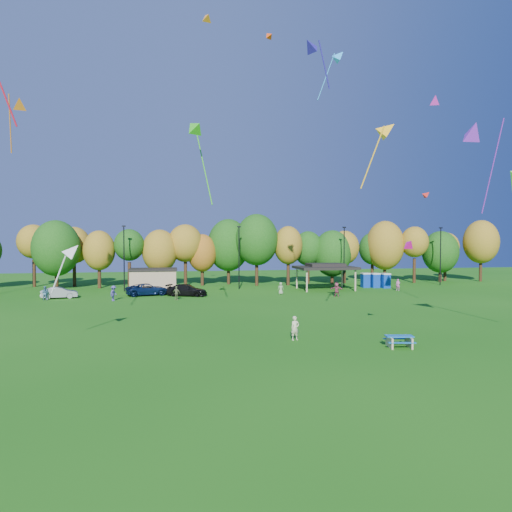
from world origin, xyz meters
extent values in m
plane|color=#19600F|center=(0.00, 0.00, 0.00)|extent=(160.00, 160.00, 0.00)
cylinder|color=black|center=(-28.03, 48.93, 2.06)|extent=(0.50, 0.50, 4.12)
ellipsoid|color=olive|center=(-28.03, 48.93, 6.86)|extent=(4.78, 4.78, 5.18)
cylinder|color=black|center=(-23.75, 44.20, 1.78)|extent=(0.50, 0.50, 3.56)
ellipsoid|color=#144C0F|center=(-23.75, 44.20, 5.94)|extent=(6.62, 6.62, 8.00)
cylinder|color=black|center=(-22.13, 48.25, 1.90)|extent=(0.50, 0.50, 3.79)
ellipsoid|color=olive|center=(-22.13, 48.25, 6.32)|extent=(4.94, 4.94, 5.58)
cylinder|color=black|center=(-18.02, 45.01, 1.67)|extent=(0.50, 0.50, 3.34)
ellipsoid|color=olive|center=(-18.02, 45.01, 5.56)|extent=(4.61, 4.61, 5.88)
cylinder|color=black|center=(-13.72, 44.85, 1.91)|extent=(0.50, 0.50, 3.82)
ellipsoid|color=#144C0F|center=(-13.72, 44.85, 6.36)|extent=(4.43, 4.43, 4.73)
cylinder|color=black|center=(-9.30, 45.50, 1.63)|extent=(0.50, 0.50, 3.25)
ellipsoid|color=olive|center=(-9.30, 45.50, 5.42)|extent=(5.33, 5.33, 6.53)
cylinder|color=black|center=(-5.45, 46.07, 1.98)|extent=(0.50, 0.50, 3.96)
ellipsoid|color=olive|center=(-5.45, 46.07, 6.61)|extent=(5.31, 5.31, 5.82)
cylinder|color=black|center=(-2.85, 46.34, 1.52)|extent=(0.50, 0.50, 3.05)
ellipsoid|color=#995914|center=(-2.85, 46.34, 5.08)|extent=(4.54, 4.54, 5.87)
cylinder|color=black|center=(1.42, 47.53, 1.89)|extent=(0.50, 0.50, 3.77)
ellipsoid|color=#144C0F|center=(1.42, 47.53, 6.29)|extent=(6.69, 6.69, 8.35)
cylinder|color=black|center=(5.46, 44.54, 2.14)|extent=(0.50, 0.50, 4.28)
ellipsoid|color=#144C0F|center=(5.46, 44.54, 7.14)|extent=(6.64, 6.64, 8.01)
cylinder|color=black|center=(10.41, 44.21, 1.88)|extent=(0.50, 0.50, 3.76)
ellipsoid|color=olive|center=(10.41, 44.21, 6.27)|extent=(4.49, 4.49, 6.02)
cylinder|color=black|center=(14.29, 46.25, 1.72)|extent=(0.50, 0.50, 3.43)
ellipsoid|color=#144C0F|center=(14.29, 46.25, 5.72)|extent=(4.77, 4.77, 5.63)
cylinder|color=black|center=(18.11, 45.40, 1.48)|extent=(0.50, 0.50, 2.95)
ellipsoid|color=#144C0F|center=(18.11, 45.40, 4.92)|extent=(6.14, 6.14, 7.54)
cylinder|color=black|center=(20.39, 45.86, 1.76)|extent=(0.50, 0.50, 3.52)
ellipsoid|color=olive|center=(20.39, 45.86, 5.87)|extent=(4.78, 4.78, 5.53)
cylinder|color=black|center=(26.06, 47.51, 1.69)|extent=(0.50, 0.50, 3.39)
ellipsoid|color=#144C0F|center=(26.06, 47.51, 5.64)|extent=(4.54, 4.54, 5.46)
cylinder|color=black|center=(27.70, 46.23, 1.86)|extent=(0.50, 0.50, 3.72)
ellipsoid|color=olive|center=(27.70, 46.23, 6.20)|extent=(6.32, 6.32, 8.24)
cylinder|color=black|center=(31.99, 44.27, 2.03)|extent=(0.50, 0.50, 4.06)
ellipsoid|color=olive|center=(31.99, 44.27, 6.77)|extent=(4.50, 4.50, 5.13)
cylinder|color=black|center=(37.07, 44.81, 1.53)|extent=(0.50, 0.50, 3.05)
ellipsoid|color=#144C0F|center=(37.07, 44.81, 5.09)|extent=(5.97, 5.97, 7.05)
cylinder|color=black|center=(38.98, 46.35, 1.78)|extent=(0.50, 0.50, 3.55)
ellipsoid|color=olive|center=(38.98, 46.35, 5.92)|extent=(4.60, 4.60, 4.99)
cylinder|color=black|center=(44.51, 44.51, 2.03)|extent=(0.50, 0.50, 4.07)
ellipsoid|color=olive|center=(44.51, 44.51, 6.78)|extent=(5.83, 5.83, 7.42)
cylinder|color=black|center=(-14.00, 40.00, 4.50)|extent=(0.16, 0.16, 9.00)
cube|color=black|center=(-14.00, 40.00, 9.00)|extent=(0.50, 0.25, 0.18)
cylinder|color=black|center=(2.00, 40.00, 4.50)|extent=(0.16, 0.16, 9.00)
cube|color=black|center=(2.00, 40.00, 9.00)|extent=(0.50, 0.25, 0.18)
cylinder|color=black|center=(18.00, 40.00, 4.50)|extent=(0.16, 0.16, 9.00)
cube|color=black|center=(18.00, 40.00, 9.00)|extent=(0.50, 0.25, 0.18)
cylinder|color=black|center=(34.00, 40.00, 4.50)|extent=(0.16, 0.16, 9.00)
cube|color=black|center=(34.00, 40.00, 9.00)|extent=(0.50, 0.25, 0.18)
cube|color=tan|center=(-10.00, 38.00, 1.50)|extent=(6.00, 4.00, 3.00)
cube|color=black|center=(-10.00, 38.00, 3.12)|extent=(6.30, 4.30, 0.25)
cylinder|color=tan|center=(10.50, 34.50, 1.50)|extent=(0.24, 0.24, 3.00)
cylinder|color=tan|center=(17.50, 34.50, 1.50)|extent=(0.24, 0.24, 3.00)
cylinder|color=tan|center=(10.50, 39.50, 1.50)|extent=(0.24, 0.24, 3.00)
cylinder|color=tan|center=(17.50, 39.50, 1.50)|extent=(0.24, 0.24, 3.00)
cube|color=black|center=(14.00, 37.00, 3.15)|extent=(8.20, 6.20, 0.35)
cube|color=black|center=(14.00, 37.00, 3.55)|extent=(5.00, 3.50, 0.45)
cube|color=#0C37A7|center=(20.91, 38.79, 1.00)|extent=(1.10, 1.10, 2.00)
cube|color=silver|center=(20.91, 38.79, 2.09)|extent=(1.15, 1.15, 0.18)
cube|color=#0C37A7|center=(22.21, 38.21, 1.00)|extent=(1.10, 1.10, 2.00)
cube|color=silver|center=(22.21, 38.21, 2.09)|extent=(1.15, 1.15, 0.18)
cube|color=#0C37A7|center=(23.51, 37.49, 1.00)|extent=(1.10, 1.10, 2.00)
cube|color=silver|center=(23.51, 37.49, 2.09)|extent=(1.15, 1.15, 0.18)
cube|color=tan|center=(6.48, 2.81, 0.36)|extent=(0.39, 1.43, 0.71)
cube|color=tan|center=(7.75, 2.57, 0.36)|extent=(0.39, 1.43, 0.71)
cube|color=#1569B8|center=(7.12, 2.69, 0.74)|extent=(1.89, 1.07, 0.06)
cube|color=#1569B8|center=(7.00, 2.09, 0.44)|extent=(1.80, 0.58, 0.05)
cube|color=#1569B8|center=(7.23, 3.29, 0.44)|extent=(1.80, 0.58, 0.05)
imported|color=beige|center=(0.93, 6.04, 0.85)|extent=(0.69, 0.52, 1.71)
imported|color=silver|center=(-21.21, 34.98, 0.63)|extent=(3.79, 1.81, 1.25)
imported|color=#A9A8AE|center=(-21.00, 33.58, 0.69)|extent=(4.39, 2.24, 1.38)
imported|color=#0B1D45|center=(-10.60, 34.79, 0.76)|extent=(5.90, 3.65, 1.52)
imported|color=black|center=(-5.69, 33.19, 0.74)|extent=(5.53, 3.70, 1.49)
imported|color=#4C4393|center=(-14.25, 30.01, 0.89)|extent=(1.08, 1.33, 1.79)
imported|color=#CA5FA2|center=(23.59, 33.92, 0.82)|extent=(0.71, 0.69, 1.64)
imported|color=teal|center=(-22.30, 32.21, 0.83)|extent=(0.92, 0.79, 1.66)
imported|color=#839E6C|center=(6.41, 32.67, 0.79)|extent=(0.84, 0.61, 1.58)
imported|color=#9E4156|center=(12.73, 29.11, 0.91)|extent=(1.74, 1.24, 1.81)
imported|color=olive|center=(-7.04, 29.49, 0.82)|extent=(1.04, 0.81, 1.64)
cone|color=#DD24B5|center=(18.00, 16.41, 20.93)|extent=(1.45, 1.67, 1.39)
cone|color=#28A6FF|center=(12.70, 28.46, 29.50)|extent=(2.13, 1.68, 1.96)
cylinder|color=#28A6FF|center=(10.91, 28.28, 26.80)|extent=(2.15, 0.32, 5.67)
cone|color=red|center=(22.18, 24.54, 12.50)|extent=(1.25, 1.00, 1.15)
cone|color=purple|center=(18.74, 11.60, 16.78)|extent=(2.05, 2.64, 2.49)
cylinder|color=purple|center=(18.92, 9.21, 13.18)|extent=(0.31, 2.83, 7.55)
cone|color=orange|center=(-3.27, 31.24, 34.00)|extent=(1.71, 2.04, 1.77)
cone|color=silver|center=(-14.04, 7.00, 6.36)|extent=(1.59, 1.26, 1.45)
cylinder|color=silver|center=(-14.93, 7.11, 5.01)|extent=(1.12, 0.23, 2.85)
cone|color=green|center=(-5.75, 14.04, 16.59)|extent=(2.20, 2.38, 1.93)
cylinder|color=green|center=(-4.71, 15.87, 13.44)|extent=(1.32, 2.21, 6.61)
cone|color=yellow|center=(8.85, 8.00, 15.60)|extent=(2.22, 1.88, 1.93)
cylinder|color=yellow|center=(7.40, 7.61, 13.35)|extent=(1.77, 0.56, 4.73)
cone|color=#F90D9A|center=(8.77, 4.47, 6.83)|extent=(0.84, 1.08, 1.06)
cone|color=#271B98|center=(4.20, 13.17, 23.78)|extent=(2.11, 1.95, 1.72)
cylinder|color=#271B98|center=(5.24, 12.58, 21.98)|extent=(1.32, 0.80, 3.79)
cone|color=orange|center=(-20.93, 19.57, 19.38)|extent=(1.60, 1.91, 1.68)
cylinder|color=orange|center=(-21.28, 18.11, 17.13)|extent=(0.51, 1.78, 4.73)
cone|color=#FF460D|center=(2.57, 22.74, 28.65)|extent=(1.31, 1.41, 1.13)
camera|label=1|loc=(-7.70, -24.93, 7.08)|focal=32.00mm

